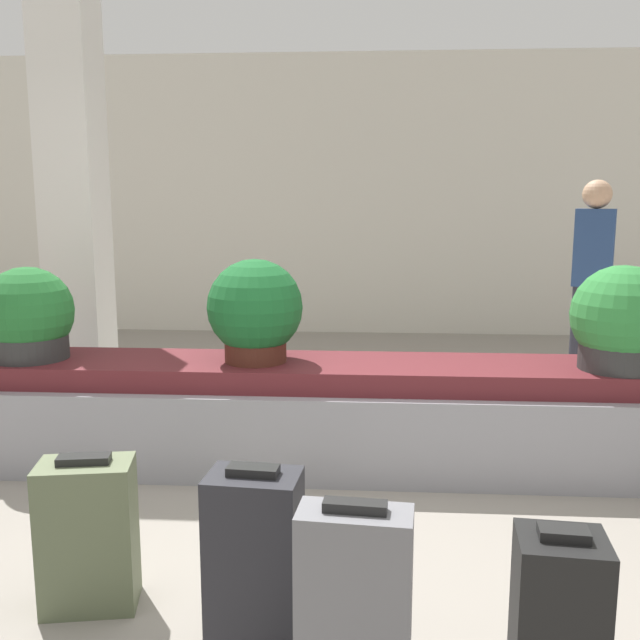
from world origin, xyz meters
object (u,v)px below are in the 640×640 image
Objects in this scene: potted_plant_2 at (28,317)px; suitcase_4 at (255,568)px; suitcase_5 at (354,624)px; potted_plant_1 at (622,321)px; pillar at (74,197)px; suitcase_3 at (88,534)px; potted_plant_0 at (255,311)px; traveler_0 at (593,262)px; suitcase_0 at (557,640)px.

suitcase_4 is at bearing -47.92° from potted_plant_2.
potted_plant_1 is (1.45, 2.12, 0.55)m from suitcase_5.
pillar reaches higher than suitcase_5.
suitcase_3 is 1.02× the size of potted_plant_0.
potted_plant_1 is 3.44m from potted_plant_2.
potted_plant_2 is at bearing -178.99° from potted_plant_0.
potted_plant_0 reaches higher than potted_plant_1.
pillar is at bearing -142.46° from traveler_0.
potted_plant_2 is (-3.44, 0.03, -0.02)m from potted_plant_1.
traveler_0 reaches higher than suitcase_3.
suitcase_3 is 2.98m from potted_plant_1.
traveler_0 is at bearing 65.17° from suitcase_4.
potted_plant_1 reaches higher than suitcase_0.
suitcase_4 reaches higher than suitcase_3.
potted_plant_0 is 2.08m from potted_plant_1.
suitcase_0 is at bearing -30.29° from suitcase_3.
pillar reaches higher than potted_plant_2.
suitcase_0 is 1.11× the size of potted_plant_0.
suitcase_5 reaches higher than suitcase_3.
suitcase_0 is 0.95× the size of suitcase_4.
potted_plant_2 is (-0.94, 1.53, 0.59)m from suitcase_3.
pillar is at bearing 95.68° from potted_plant_2.
potted_plant_0 is at bearing 1.01° from potted_plant_2.
potted_plant_2 reaches higher than suitcase_4.
potted_plant_2 is at bearing 145.79° from suitcase_0.
potted_plant_0 is (1.46, -0.99, -0.66)m from pillar.
suitcase_3 is at bearing 165.19° from suitcase_0.
traveler_0 is at bearing 39.92° from potted_plant_0.
potted_plant_1 is at bearing -16.45° from pillar.
suitcase_0 reaches higher than suitcase_3.
potted_plant_0 is 1.09× the size of potted_plant_2.
suitcase_4 is at bearing -81.29° from potted_plant_0.
suitcase_3 is 0.76m from suitcase_4.
potted_plant_1 is (1.80, 1.79, 0.57)m from suitcase_4.
suitcase_3 is 1.89m from potted_plant_2.
pillar is at bearing 102.13° from suitcase_3.
suitcase_0 is 1.22× the size of potted_plant_2.
pillar is 5.26× the size of potted_plant_0.
potted_plant_0 reaches higher than suitcase_5.
potted_plant_0 is 0.35× the size of traveler_0.
suitcase_3 is 1.73m from potted_plant_0.
suitcase_5 is at bearing -56.49° from pillar.
pillar is at bearing 128.68° from suitcase_5.
suitcase_3 is at bearing -58.41° from potted_plant_2.
pillar is 5.41× the size of potted_plant_1.
potted_plant_0 is (0.42, 1.56, 0.64)m from suitcase_3.
pillar is 4.25m from traveler_0.
suitcase_3 is 4.84m from traveler_0.
traveler_0 is (3.00, 3.72, 0.75)m from suitcase_3.
potted_plant_2 is (-1.36, -0.02, -0.04)m from potted_plant_0.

